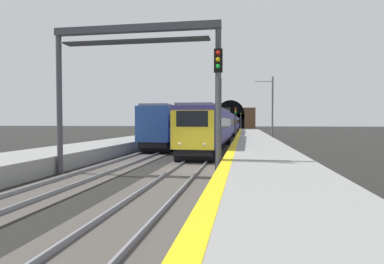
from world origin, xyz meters
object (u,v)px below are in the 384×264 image
object	(u,v)px
train_adjacent_platform	(191,124)
railway_signal_mid	(236,120)
train_main_approaching	(228,124)
railway_signal_near	(218,102)
railway_signal_far	(241,119)
overhead_signal_gantry	(135,63)
catenary_mast_near	(272,109)

from	to	relation	value
train_adjacent_platform	railway_signal_mid	bearing A→B (deg)	-106.87
train_main_approaching	railway_signal_near	xyz separation A→B (m)	(-45.42, -1.88, 1.35)
railway_signal_mid	railway_signal_far	size ratio (longest dim) A/B	0.79
railway_signal_near	railway_signal_mid	distance (m)	29.32
train_main_approaching	railway_signal_far	bearing A→B (deg)	178.68
railway_signal_far	overhead_signal_gantry	size ratio (longest dim) A/B	0.70
train_main_approaching	railway_signal_mid	distance (m)	16.23
railway_signal_mid	overhead_signal_gantry	bearing A→B (deg)	-8.17
railway_signal_near	railway_signal_far	xyz separation A→B (m)	(97.46, 0.00, -0.06)
overhead_signal_gantry	train_adjacent_platform	bearing A→B (deg)	4.20
railway_signal_mid	train_adjacent_platform	bearing A→B (deg)	-105.67
train_main_approaching	railway_signal_near	size ratio (longest dim) A/B	13.57
railway_signal_near	catenary_mast_near	bearing A→B (deg)	170.47
train_main_approaching	catenary_mast_near	xyz separation A→B (m)	(-17.35, -6.59, 2.14)
train_main_approaching	railway_signal_near	distance (m)	45.48
overhead_signal_gantry	railway_signal_near	bearing A→B (deg)	-98.41
railway_signal_near	railway_signal_far	world-z (taller)	railway_signal_near
railway_signal_far	overhead_signal_gantry	world-z (taller)	overhead_signal_gantry
railway_signal_near	railway_signal_mid	xyz separation A→B (m)	(29.31, 0.00, -0.75)
train_adjacent_platform	railway_signal_far	distance (m)	66.68
train_adjacent_platform	overhead_signal_gantry	world-z (taller)	overhead_signal_gantry
railway_signal_mid	catenary_mast_near	size ratio (longest dim) A/B	0.55
train_adjacent_platform	railway_signal_far	size ratio (longest dim) A/B	7.23
train_adjacent_platform	railway_signal_near	size ratio (longest dim) A/B	7.09
railway_signal_far	catenary_mast_near	distance (m)	69.55
overhead_signal_gantry	catenary_mast_near	xyz separation A→B (m)	(27.47, -8.83, -1.19)
train_adjacent_platform	railway_signal_mid	size ratio (longest dim) A/B	9.16
train_main_approaching	overhead_signal_gantry	world-z (taller)	overhead_signal_gantry
train_main_approaching	railway_signal_far	world-z (taller)	railway_signal_far
railway_signal_near	train_adjacent_platform	bearing A→B (deg)	-168.45
train_adjacent_platform	overhead_signal_gantry	size ratio (longest dim) A/B	5.03
train_adjacent_platform	railway_signal_near	distance (m)	31.76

